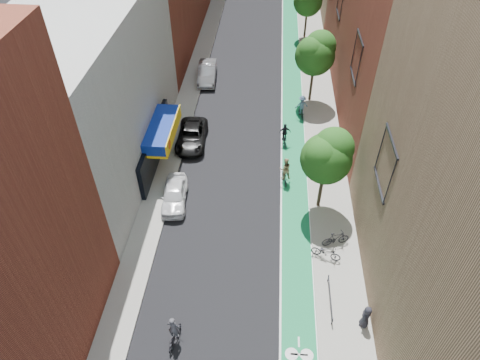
% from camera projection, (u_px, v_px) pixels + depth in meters
% --- Properties ---
extents(ground, '(160.00, 160.00, 0.00)m').
position_uv_depth(ground, '(225.00, 332.00, 23.40)').
color(ground, black).
rests_on(ground, ground).
extents(bike_lane, '(2.00, 68.00, 0.01)m').
position_uv_depth(bike_lane, '(292.00, 89.00, 42.28)').
color(bike_lane, '#167D54').
rests_on(bike_lane, ground).
extents(sidewalk_left, '(2.00, 68.00, 0.15)m').
position_uv_depth(sidewalk_left, '(192.00, 85.00, 42.79)').
color(sidewalk_left, gray).
rests_on(sidewalk_left, ground).
extents(sidewalk_right, '(3.00, 68.00, 0.15)m').
position_uv_depth(sidewalk_right, '(318.00, 89.00, 42.09)').
color(sidewalk_right, gray).
rests_on(sidewalk_right, ground).
extents(building_left_white, '(8.00, 20.00, 12.00)m').
position_uv_depth(building_left_white, '(89.00, 94.00, 30.25)').
color(building_left_white, silver).
rests_on(building_left_white, ground).
extents(tree_near, '(3.40, 3.36, 6.42)m').
position_uv_depth(tree_near, '(327.00, 155.00, 27.30)').
color(tree_near, '#332619').
rests_on(tree_near, ground).
extents(tree_mid, '(3.55, 3.53, 6.74)m').
position_uv_depth(tree_mid, '(316.00, 52.00, 37.43)').
color(tree_mid, '#332619').
rests_on(tree_mid, ground).
extents(parked_car_white, '(2.05, 4.31, 1.42)m').
position_uv_depth(parked_car_white, '(174.00, 195.00, 30.28)').
color(parked_car_white, white).
rests_on(parked_car_white, ground).
extents(parked_car_black, '(2.48, 5.09, 1.39)m').
position_uv_depth(parked_car_black, '(192.00, 136.00, 35.43)').
color(parked_car_black, black).
rests_on(parked_car_black, ground).
extents(parked_car_silver, '(2.04, 5.00, 1.61)m').
position_uv_depth(parked_car_silver, '(207.00, 72.00, 43.12)').
color(parked_car_silver, '#919599').
rests_on(parked_car_silver, ground).
extents(cyclist_lead, '(0.87, 1.76, 2.08)m').
position_uv_depth(cyclist_lead, '(174.00, 334.00, 22.56)').
color(cyclist_lead, black).
rests_on(cyclist_lead, ground).
extents(cyclist_lane_near, '(1.01, 1.58, 2.17)m').
position_uv_depth(cyclist_lane_near, '(285.00, 172.00, 31.68)').
color(cyclist_lane_near, black).
rests_on(cyclist_lane_near, ground).
extents(cyclist_lane_mid, '(0.98, 1.60, 1.95)m').
position_uv_depth(cyclist_lane_mid, '(285.00, 136.00, 35.27)').
color(cyclist_lane_mid, black).
rests_on(cyclist_lane_mid, ground).
extents(cyclist_lane_far, '(1.25, 1.59, 2.08)m').
position_uv_depth(cyclist_lane_far, '(302.00, 107.00, 38.10)').
color(cyclist_lane_far, black).
rests_on(cyclist_lane_far, ground).
extents(parked_bike_mid, '(1.92, 1.04, 1.11)m').
position_uv_depth(parked_bike_mid, '(336.00, 239.00, 27.32)').
color(parked_bike_mid, black).
rests_on(parked_bike_mid, sidewalk_right).
extents(parked_bike_far, '(1.99, 1.21, 0.99)m').
position_uv_depth(parked_bike_far, '(326.00, 252.00, 26.60)').
color(parked_bike_far, black).
rests_on(parked_bike_far, sidewalk_right).
extents(pedestrian, '(0.75, 0.91, 1.60)m').
position_uv_depth(pedestrian, '(366.00, 317.00, 23.02)').
color(pedestrian, black).
rests_on(pedestrian, sidewalk_right).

